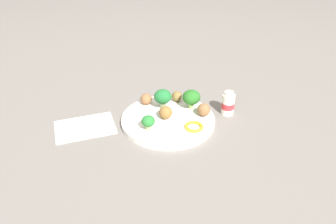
{
  "coord_description": "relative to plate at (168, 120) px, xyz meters",
  "views": [
    {
      "loc": [
        0.22,
        0.8,
        0.55
      ],
      "look_at": [
        0.0,
        0.0,
        0.04
      ],
      "focal_mm": 35.08,
      "sensor_mm": 36.0,
      "label": 1
    }
  ],
  "objects": [
    {
      "name": "ground_plane",
      "position": [
        0.0,
        0.0,
        -0.01
      ],
      "size": [
        4.0,
        4.0,
        0.0
      ],
      "primitive_type": "plane",
      "color": "slate"
    },
    {
      "name": "plate",
      "position": [
        0.0,
        0.0,
        0.0
      ],
      "size": [
        0.28,
        0.28,
        0.02
      ],
      "primitive_type": "cylinder",
      "color": "white",
      "rests_on": "ground_plane"
    },
    {
      "name": "broccoli_floret_front_right",
      "position": [
        -0.08,
        -0.03,
        0.05
      ],
      "size": [
        0.06,
        0.06,
        0.06
      ],
      "color": "#91D066",
      "rests_on": "plate"
    },
    {
      "name": "broccoli_floret_far_rim",
      "position": [
        0.0,
        -0.06,
        0.05
      ],
      "size": [
        0.05,
        0.05,
        0.06
      ],
      "color": "#A7B983",
      "rests_on": "plate"
    },
    {
      "name": "broccoli_floret_back_right",
      "position": [
        0.07,
        0.04,
        0.03
      ],
      "size": [
        0.04,
        0.04,
        0.04
      ],
      "color": "#A7B872",
      "rests_on": "plate"
    },
    {
      "name": "meatball_far_rim",
      "position": [
        -0.05,
        -0.09,
        0.02
      ],
      "size": [
        0.03,
        0.03,
        0.03
      ],
      "primitive_type": "sphere",
      "color": "brown",
      "rests_on": "plate"
    },
    {
      "name": "meatball_front_right",
      "position": [
        0.01,
        -0.0,
        0.03
      ],
      "size": [
        0.04,
        0.04,
        0.04
      ],
      "primitive_type": "sphere",
      "color": "brown",
      "rests_on": "plate"
    },
    {
      "name": "meatball_center",
      "position": [
        0.05,
        -0.1,
        0.03
      ],
      "size": [
        0.04,
        0.04,
        0.04
      ],
      "primitive_type": "sphere",
      "color": "brown",
      "rests_on": "plate"
    },
    {
      "name": "meatball_near_rim",
      "position": [
        -0.11,
        0.02,
        0.03
      ],
      "size": [
        0.04,
        0.04,
        0.04
      ],
      "primitive_type": "sphere",
      "color": "brown",
      "rests_on": "plate"
    },
    {
      "name": "pepper_ring_back_left",
      "position": [
        -0.06,
        0.07,
        0.01
      ],
      "size": [
        0.07,
        0.07,
        0.01
      ],
      "primitive_type": "torus",
      "rotation": [
        0.0,
        0.0,
        1.19
      ],
      "color": "yellow",
      "rests_on": "plate"
    },
    {
      "name": "napkin",
      "position": [
        0.24,
        -0.04,
        -0.01
      ],
      "size": [
        0.18,
        0.13,
        0.01
      ],
      "primitive_type": "cube",
      "rotation": [
        0.0,
        0.0,
        0.06
      ],
      "color": "white",
      "rests_on": "ground_plane"
    },
    {
      "name": "fork",
      "position": [
        0.25,
        -0.02,
        -0.0
      ],
      "size": [
        0.12,
        0.03,
        0.01
      ],
      "color": "silver",
      "rests_on": "napkin"
    },
    {
      "name": "knife",
      "position": [
        0.25,
        -0.05,
        -0.0
      ],
      "size": [
        0.15,
        0.03,
        0.01
      ],
      "color": "white",
      "rests_on": "napkin"
    },
    {
      "name": "yogurt_bottle",
      "position": [
        -0.19,
        0.0,
        0.03
      ],
      "size": [
        0.04,
        0.04,
        0.08
      ],
      "color": "white",
      "rests_on": "ground_plane"
    }
  ]
}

